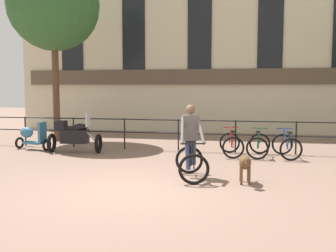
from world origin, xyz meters
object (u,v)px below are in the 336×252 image
Objects in this scene: parked_bicycle_mid_left at (259,145)px; parked_scooter at (32,136)px; dog at (245,163)px; cyclist_with_bike at (191,145)px; parked_motorcycle at (74,135)px; parked_bicycle_near_lamp at (231,144)px; parked_bicycle_mid_right at (287,146)px.

parked_bicycle_mid_left is 7.49m from parked_scooter.
dog is at bearing -102.55° from parked_scooter.
cyclist_with_bike is 0.98× the size of parked_motorcycle.
dog is 3.59m from parked_bicycle_near_lamp.
cyclist_with_bike reaches higher than parked_motorcycle.
parked_bicycle_mid_right is at bearing 38.78° from cyclist_with_bike.
parked_bicycle_near_lamp is (4.99, 0.44, -0.20)m from parked_motorcycle.
parked_bicycle_mid_left and parked_bicycle_mid_right have the same top height.
cyclist_with_bike is 1.46× the size of parked_bicycle_mid_left.
parked_motorcycle is at bearing 9.54° from parked_bicycle_mid_left.
parked_motorcycle is 1.49× the size of parked_bicycle_mid_left.
parked_bicycle_near_lamp is 1.00× the size of parked_bicycle_mid_right.
cyclist_with_bike is 1.42× the size of parked_bicycle_near_lamp.
dog is 6.27m from parked_motorcycle.
parked_bicycle_mid_right is (6.62, 0.44, -0.20)m from parked_motorcycle.
dog is at bearing 89.40° from parked_bicycle_mid_left.
parked_motorcycle is 5.01m from parked_bicycle_near_lamp.
parked_bicycle_mid_left is at bearing -75.84° from parked_scooter.
cyclist_with_bike is at bearing 68.33° from parked_bicycle_mid_left.
parked_motorcycle is 1.30× the size of parked_scooter.
parked_motorcycle is 1.71m from parked_scooter.
parked_bicycle_near_lamp is 6.67m from parked_scooter.
dog is 7.89m from parked_scooter.
parked_bicycle_mid_left is 0.97× the size of parked_bicycle_mid_right.
parked_bicycle_mid_right is at bearing 171.62° from parked_bicycle_near_lamp.
parked_motorcycle reaches higher than parked_bicycle_mid_right.
parked_bicycle_mid_left is at bearing -8.76° from parked_bicycle_mid_right.
parked_bicycle_near_lamp is at bearing 5.20° from parked_bicycle_mid_left.
cyclist_with_bike is 5.01m from parked_motorcycle.
dog is at bearing -30.68° from cyclist_with_bike.
parked_bicycle_near_lamp is 1.63m from parked_bicycle_mid_right.
cyclist_with_bike is 1.42× the size of parked_bicycle_mid_right.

